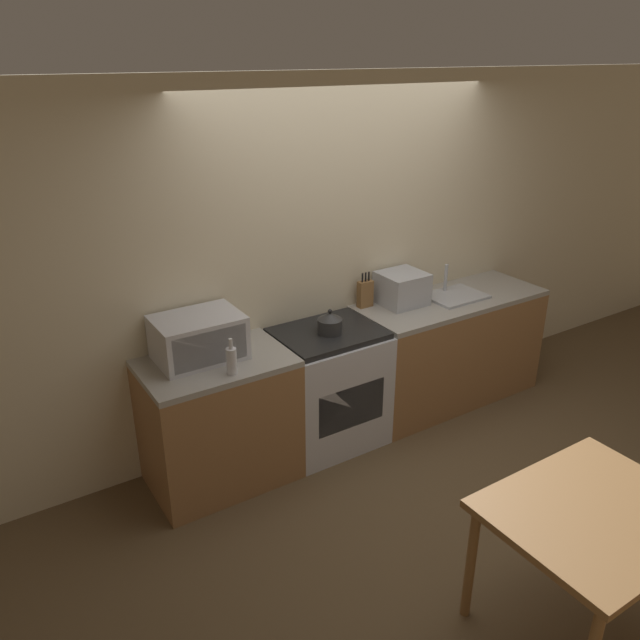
% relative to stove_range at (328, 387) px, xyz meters
% --- Properties ---
extents(ground_plane, '(16.00, 16.00, 0.00)m').
position_rel_stove_range_xyz_m(ground_plane, '(0.32, -0.68, -0.45)').
color(ground_plane, brown).
extents(wall_back, '(10.00, 0.06, 2.60)m').
position_rel_stove_range_xyz_m(wall_back, '(0.32, 0.34, 0.85)').
color(wall_back, beige).
rests_on(wall_back, ground_plane).
extents(counter_left_run, '(0.96, 0.62, 0.90)m').
position_rel_stove_range_xyz_m(counter_left_run, '(-0.86, 0.00, 0.00)').
color(counter_left_run, olive).
rests_on(counter_left_run, ground_plane).
extents(counter_right_run, '(1.60, 0.62, 0.90)m').
position_rel_stove_range_xyz_m(counter_right_run, '(1.18, 0.00, 0.00)').
color(counter_right_run, olive).
rests_on(counter_right_run, ground_plane).
extents(stove_range, '(0.76, 0.62, 0.90)m').
position_rel_stove_range_xyz_m(stove_range, '(0.00, 0.00, 0.00)').
color(stove_range, silver).
rests_on(stove_range, ground_plane).
extents(kettle, '(0.18, 0.18, 0.18)m').
position_rel_stove_range_xyz_m(kettle, '(-0.01, -0.03, 0.53)').
color(kettle, '#2D2D2D').
rests_on(kettle, stove_range).
extents(microwave, '(0.55, 0.39, 0.29)m').
position_rel_stove_range_xyz_m(microwave, '(-0.92, 0.09, 0.60)').
color(microwave, silver).
rests_on(microwave, counter_left_run).
extents(bottle, '(0.06, 0.06, 0.24)m').
position_rel_stove_range_xyz_m(bottle, '(-0.84, -0.21, 0.54)').
color(bottle, silver).
rests_on(bottle, counter_left_run).
extents(knife_block, '(0.12, 0.06, 0.28)m').
position_rel_stove_range_xyz_m(knife_block, '(0.49, 0.23, 0.56)').
color(knife_block, brown).
rests_on(knife_block, counter_right_run).
extents(toaster_oven, '(0.34, 0.32, 0.25)m').
position_rel_stove_range_xyz_m(toaster_oven, '(0.77, 0.13, 0.58)').
color(toaster_oven, '#ADAFB5').
rests_on(toaster_oven, counter_right_run).
extents(sink_basin, '(0.46, 0.35, 0.24)m').
position_rel_stove_range_xyz_m(sink_basin, '(1.22, 0.01, 0.47)').
color(sink_basin, '#ADAFB5').
rests_on(sink_basin, counter_right_run).
extents(dining_table, '(0.99, 0.80, 0.72)m').
position_rel_stove_range_xyz_m(dining_table, '(0.17, -2.07, 0.19)').
color(dining_table, brown).
rests_on(dining_table, ground_plane).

